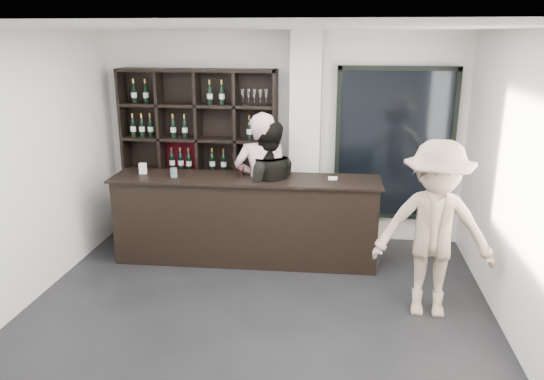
# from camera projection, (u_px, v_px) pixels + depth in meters

# --- Properties ---
(floor) EXTENTS (5.00, 5.50, 0.01)m
(floor) POSITION_uv_depth(u_px,v_px,m) (250.00, 333.00, 5.25)
(floor) COLOR black
(floor) RESTS_ON ground
(wine_shelf) EXTENTS (2.20, 0.35, 2.40)m
(wine_shelf) POSITION_uv_depth(u_px,v_px,m) (200.00, 155.00, 7.50)
(wine_shelf) COLOR black
(wine_shelf) RESTS_ON floor
(structural_column) EXTENTS (0.40, 0.40, 2.90)m
(structural_column) POSITION_uv_depth(u_px,v_px,m) (305.00, 142.00, 7.15)
(structural_column) COLOR silver
(structural_column) RESTS_ON floor
(glass_panel) EXTENTS (1.60, 0.08, 2.10)m
(glass_panel) POSITION_uv_depth(u_px,v_px,m) (394.00, 145.00, 7.22)
(glass_panel) COLOR black
(glass_panel) RESTS_ON floor
(tasting_counter) EXTENTS (3.39, 0.70, 1.12)m
(tasting_counter) POSITION_uv_depth(u_px,v_px,m) (246.00, 219.00, 6.80)
(tasting_counter) COLOR black
(tasting_counter) RESTS_ON floor
(taster_pink) EXTENTS (0.73, 0.51, 1.94)m
(taster_pink) POSITION_uv_depth(u_px,v_px,m) (262.00, 188.00, 6.76)
(taster_pink) COLOR #CB9EA7
(taster_pink) RESTS_ON floor
(taster_black) EXTENTS (1.06, 0.93, 1.84)m
(taster_black) POSITION_uv_depth(u_px,v_px,m) (266.00, 191.00, 6.77)
(taster_black) COLOR black
(taster_black) RESTS_ON floor
(customer) EXTENTS (1.25, 0.78, 1.87)m
(customer) POSITION_uv_depth(u_px,v_px,m) (434.00, 230.00, 5.38)
(customer) COLOR gray
(customer) RESTS_ON floor
(wine_glass) EXTENTS (0.11, 0.11, 0.21)m
(wine_glass) POSITION_uv_depth(u_px,v_px,m) (241.00, 171.00, 6.58)
(wine_glass) COLOR white
(wine_glass) RESTS_ON tasting_counter
(spit_cup) EXTENTS (0.10, 0.10, 0.12)m
(spit_cup) POSITION_uv_depth(u_px,v_px,m) (174.00, 173.00, 6.66)
(spit_cup) COLOR #A6BACF
(spit_cup) RESTS_ON tasting_counter
(napkin_stack) EXTENTS (0.11, 0.11, 0.02)m
(napkin_stack) POSITION_uv_depth(u_px,v_px,m) (333.00, 178.00, 6.59)
(napkin_stack) COLOR white
(napkin_stack) RESTS_ON tasting_counter
(card_stand) EXTENTS (0.10, 0.05, 0.14)m
(card_stand) POSITION_uv_depth(u_px,v_px,m) (143.00, 168.00, 6.82)
(card_stand) COLOR white
(card_stand) RESTS_ON tasting_counter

